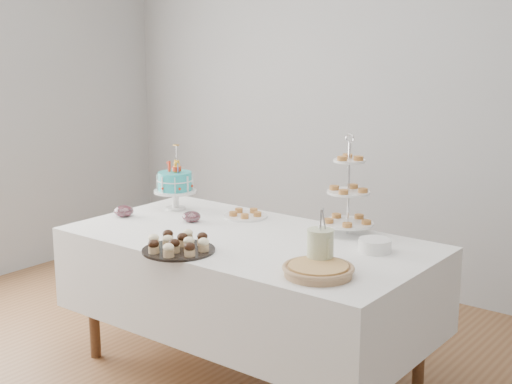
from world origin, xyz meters
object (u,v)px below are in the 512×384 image
Objects in this scene: jam_bowl_b at (192,217)px; birthday_cake at (175,192)px; cupcake_tray at (178,243)px; tiered_stand at (348,193)px; utensil_pitcher at (320,247)px; jam_bowl_a at (124,211)px; pie at (318,270)px; table at (248,279)px; pastry_plate at (246,214)px; plate_stack at (375,245)px.

birthday_cake is at bearing 150.48° from jam_bowl_b.
tiered_stand is at bearing 57.71° from cupcake_tray.
birthday_cake is at bearing -175.89° from utensil_pitcher.
pie is at bearing -7.47° from jam_bowl_a.
birthday_cake reaches higher than jam_bowl_a.
pie is 0.60× the size of tiered_stand.
birthday_cake is 1.10× the size of cupcake_tray.
table is 17.12× the size of jam_bowl_a.
tiered_stand reaches higher than utensil_pitcher.
table is 0.48m from pastry_plate.
utensil_pitcher is (1.40, -0.09, 0.07)m from jam_bowl_a.
tiered_stand is 4.77× the size of jam_bowl_a.
cupcake_tray is at bearing -171.46° from pie.
table is 0.49m from cupcake_tray.
cupcake_tray reaches higher than pie.
table is 4.90× the size of birthday_cake.
pastry_plate is 2.44× the size of jam_bowl_b.
jam_bowl_b is 1.04m from utensil_pitcher.
pie is 1.26× the size of pastry_plate.
jam_bowl_b is (-1.07, 0.34, 0.00)m from pie.
table is 0.70m from tiered_stand.
plate_stack is 1.55× the size of jam_bowl_b.
jam_bowl_b is (-0.82, -0.32, -0.19)m from tiered_stand.
tiered_stand is at bearing 110.27° from pie.
birthday_cake is 1.44× the size of utensil_pitcher.
pastry_plate is 0.93× the size of utensil_pitcher.
utensil_pitcher is at bearing -31.23° from pastry_plate.
cupcake_tray reaches higher than jam_bowl_a.
tiered_stand is (0.49, 0.78, 0.18)m from cupcake_tray.
table is 3.59× the size of tiered_stand.
plate_stack is at bearing -35.86° from tiered_stand.
jam_bowl_b is (-1.09, -0.13, -0.00)m from plate_stack.
pastry_plate is (0.45, 0.11, -0.09)m from birthday_cake.
plate_stack is (0.76, 0.58, -0.01)m from cupcake_tray.
pastry_plate is (-0.65, -0.06, -0.21)m from tiered_stand.
pastry_plate is 2.25× the size of jam_bowl_a.
cupcake_tray is at bearing -122.29° from tiered_stand.
jam_bowl_a is 1.41m from utensil_pitcher.
pie is at bearing 8.54° from cupcake_tray.
birthday_cake is at bearing 68.91° from jam_bowl_a.
pastry_plate is (-0.89, 0.61, -0.01)m from pie.
birthday_cake is 1.55× the size of pastry_plate.
jam_bowl_b reaches higher than pastry_plate.
utensil_pitcher reaches higher than jam_bowl_b.
tiered_stand reaches higher than plate_stack.
jam_bowl_a is at bearing -158.72° from tiered_stand.
jam_bowl_a is at bearing 172.53° from pie.
tiered_stand is (0.38, 0.38, 0.45)m from table.
utensil_pitcher is at bearing -18.15° from table.
utensil_pitcher reaches higher than pastry_plate.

